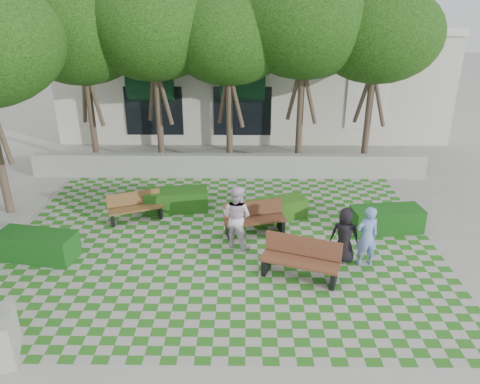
{
  "coord_description": "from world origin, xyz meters",
  "views": [
    {
      "loc": [
        0.65,
        -10.61,
        6.67
      ],
      "look_at": [
        0.5,
        1.5,
        1.4
      ],
      "focal_mm": 35.0,
      "sensor_mm": 36.0,
      "label": 1
    }
  ],
  "objects_px": {
    "bench_mid": "(255,219)",
    "hedge_east": "(386,219)",
    "hedge_west": "(37,246)",
    "person_white": "(237,217)",
    "bench_east": "(301,260)",
    "person_blue": "(367,236)",
    "hedge_midleft": "(176,200)",
    "hedge_midright": "(277,209)",
    "bench_west": "(135,207)",
    "person_dark": "(345,235)"
  },
  "relations": [
    {
      "from": "hedge_east",
      "to": "hedge_midleft",
      "type": "xyz_separation_m",
      "value": [
        -6.46,
        1.33,
        -0.01
      ]
    },
    {
      "from": "bench_west",
      "to": "hedge_east",
      "type": "relative_size",
      "value": 0.84
    },
    {
      "from": "bench_mid",
      "to": "person_blue",
      "type": "bearing_deg",
      "value": -45.97
    },
    {
      "from": "hedge_east",
      "to": "person_white",
      "type": "height_order",
      "value": "person_white"
    },
    {
      "from": "bench_mid",
      "to": "hedge_west",
      "type": "xyz_separation_m",
      "value": [
        -5.84,
        -1.49,
        -0.09
      ]
    },
    {
      "from": "hedge_midright",
      "to": "person_blue",
      "type": "distance_m",
      "value": 3.44
    },
    {
      "from": "hedge_east",
      "to": "hedge_midright",
      "type": "xyz_separation_m",
      "value": [
        -3.22,
        0.74,
        -0.04
      ]
    },
    {
      "from": "hedge_east",
      "to": "hedge_west",
      "type": "bearing_deg",
      "value": -170.22
    },
    {
      "from": "bench_mid",
      "to": "hedge_east",
      "type": "distance_m",
      "value": 3.94
    },
    {
      "from": "hedge_midleft",
      "to": "person_blue",
      "type": "xyz_separation_m",
      "value": [
        5.38,
        -3.24,
        0.48
      ]
    },
    {
      "from": "hedge_west",
      "to": "person_dark",
      "type": "bearing_deg",
      "value": -0.19
    },
    {
      "from": "hedge_east",
      "to": "person_blue",
      "type": "height_order",
      "value": "person_blue"
    },
    {
      "from": "hedge_west",
      "to": "person_white",
      "type": "distance_m",
      "value": 5.4
    },
    {
      "from": "hedge_midright",
      "to": "hedge_midleft",
      "type": "distance_m",
      "value": 3.3
    },
    {
      "from": "person_white",
      "to": "bench_mid",
      "type": "bearing_deg",
      "value": -94.46
    },
    {
      "from": "bench_west",
      "to": "bench_mid",
      "type": "bearing_deg",
      "value": -34.26
    },
    {
      "from": "bench_mid",
      "to": "hedge_midright",
      "type": "distance_m",
      "value": 1.18
    },
    {
      "from": "hedge_east",
      "to": "hedge_midleft",
      "type": "distance_m",
      "value": 6.6
    },
    {
      "from": "bench_mid",
      "to": "hedge_east",
      "type": "relative_size",
      "value": 0.92
    },
    {
      "from": "person_white",
      "to": "hedge_midright",
      "type": "bearing_deg",
      "value": -96.49
    },
    {
      "from": "bench_west",
      "to": "person_dark",
      "type": "bearing_deg",
      "value": -42.93
    },
    {
      "from": "hedge_east",
      "to": "person_white",
      "type": "xyz_separation_m",
      "value": [
        -4.45,
        -0.96,
        0.55
      ]
    },
    {
      "from": "bench_west",
      "to": "hedge_midleft",
      "type": "xyz_separation_m",
      "value": [
        1.18,
        0.7,
        -0.07
      ]
    },
    {
      "from": "hedge_west",
      "to": "person_blue",
      "type": "height_order",
      "value": "person_blue"
    },
    {
      "from": "hedge_midright",
      "to": "hedge_west",
      "type": "bearing_deg",
      "value": -159.72
    },
    {
      "from": "bench_mid",
      "to": "person_dark",
      "type": "xyz_separation_m",
      "value": [
        2.32,
        -1.52,
        0.3
      ]
    },
    {
      "from": "hedge_midright",
      "to": "person_dark",
      "type": "distance_m",
      "value": 2.96
    },
    {
      "from": "person_blue",
      "to": "hedge_midleft",
      "type": "bearing_deg",
      "value": -43.48
    },
    {
      "from": "bench_west",
      "to": "bench_east",
      "type": "bearing_deg",
      "value": -54.75
    },
    {
      "from": "bench_mid",
      "to": "person_blue",
      "type": "height_order",
      "value": "person_blue"
    },
    {
      "from": "bench_west",
      "to": "person_blue",
      "type": "height_order",
      "value": "person_blue"
    },
    {
      "from": "hedge_midleft",
      "to": "person_white",
      "type": "xyz_separation_m",
      "value": [
        2.01,
        -2.29,
        0.56
      ]
    },
    {
      "from": "bench_mid",
      "to": "person_white",
      "type": "relative_size",
      "value": 1.04
    },
    {
      "from": "hedge_west",
      "to": "hedge_midleft",
      "type": "bearing_deg",
      "value": 42.29
    },
    {
      "from": "person_white",
      "to": "person_dark",
      "type": "bearing_deg",
      "value": -165.38
    },
    {
      "from": "bench_east",
      "to": "hedge_midleft",
      "type": "distance_m",
      "value": 5.28
    },
    {
      "from": "bench_west",
      "to": "hedge_west",
      "type": "bearing_deg",
      "value": -154.26
    },
    {
      "from": "bench_mid",
      "to": "person_blue",
      "type": "xyz_separation_m",
      "value": [
        2.85,
        -1.71,
        0.38
      ]
    },
    {
      "from": "bench_east",
      "to": "person_blue",
      "type": "bearing_deg",
      "value": 38.37
    },
    {
      "from": "hedge_midleft",
      "to": "bench_mid",
      "type": "bearing_deg",
      "value": -31.13
    },
    {
      "from": "hedge_midright",
      "to": "hedge_midleft",
      "type": "relative_size",
      "value": 0.91
    },
    {
      "from": "person_dark",
      "to": "hedge_west",
      "type": "bearing_deg",
      "value": 9.23
    },
    {
      "from": "bench_east",
      "to": "person_blue",
      "type": "height_order",
      "value": "person_blue"
    },
    {
      "from": "bench_mid",
      "to": "hedge_midleft",
      "type": "xyz_separation_m",
      "value": [
        -2.53,
        1.53,
        -0.1
      ]
    },
    {
      "from": "bench_west",
      "to": "hedge_midleft",
      "type": "relative_size",
      "value": 0.86
    },
    {
      "from": "person_dark",
      "to": "hedge_midright",
      "type": "bearing_deg",
      "value": -47.34
    },
    {
      "from": "bench_west",
      "to": "hedge_midright",
      "type": "relative_size",
      "value": 0.95
    },
    {
      "from": "hedge_midright",
      "to": "bench_east",
      "type": "bearing_deg",
      "value": -83.17
    },
    {
      "from": "hedge_east",
      "to": "hedge_west",
      "type": "relative_size",
      "value": 0.99
    },
    {
      "from": "hedge_west",
      "to": "person_dark",
      "type": "distance_m",
      "value": 8.18
    }
  ]
}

